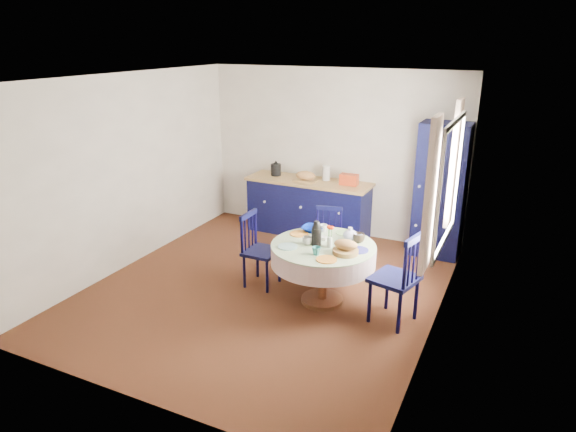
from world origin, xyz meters
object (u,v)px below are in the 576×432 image
at_px(chair_far, 327,240).
at_px(chair_right, 399,278).
at_px(chair_left, 259,249).
at_px(mug_c, 359,238).
at_px(kitchen_counter, 308,206).
at_px(mug_a, 307,240).
at_px(cobalt_bowl, 313,229).
at_px(pantry_cabinet, 440,191).
at_px(mug_b, 316,251).
at_px(mug_d, 324,228).
at_px(dining_table, 324,255).

xyz_separation_m(chair_far, chair_right, (1.15, -0.91, 0.10)).
relative_size(chair_left, mug_c, 6.83).
relative_size(kitchen_counter, mug_a, 16.66).
xyz_separation_m(kitchen_counter, cobalt_bowl, (0.75, -1.62, 0.30)).
bearing_deg(kitchen_counter, cobalt_bowl, -64.42).
bearing_deg(chair_far, pantry_cabinet, 31.33).
xyz_separation_m(mug_b, mug_d, (-0.18, 0.67, 0.00)).
relative_size(mug_d, cobalt_bowl, 0.38).
height_order(chair_right, mug_a, chair_right).
bearing_deg(mug_c, pantry_cabinet, 71.40).
height_order(dining_table, mug_d, dining_table).
bearing_deg(kitchen_counter, mug_c, -50.86).
relative_size(dining_table, mug_c, 8.77).
relative_size(kitchen_counter, mug_b, 20.37).
height_order(mug_b, mug_c, mug_c).
bearing_deg(mug_d, chair_right, -23.73).
bearing_deg(kitchen_counter, pantry_cabinet, 1.97).
distance_m(mug_c, mug_d, 0.50).
bearing_deg(chair_left, chair_right, -95.23).
bearing_deg(kitchen_counter, mug_d, -60.29).
bearing_deg(chair_left, mug_b, -112.51).
bearing_deg(mug_b, mug_d, 105.21).
xyz_separation_m(dining_table, cobalt_bowl, (-0.28, 0.33, 0.15)).
height_order(chair_far, mug_b, chair_far).
distance_m(pantry_cabinet, dining_table, 2.21).
bearing_deg(chair_far, chair_left, -141.91).
bearing_deg(chair_far, kitchen_counter, 110.89).
xyz_separation_m(pantry_cabinet, chair_far, (-1.19, -1.16, -0.50)).
bearing_deg(mug_b, kitchen_counter, 115.12).
distance_m(dining_table, cobalt_bowl, 0.46).
height_order(kitchen_counter, chair_left, kitchen_counter).
distance_m(kitchen_counter, chair_left, 1.87).
bearing_deg(chair_right, mug_d, -99.21).
xyz_separation_m(mug_c, mug_d, (-0.48, 0.13, -0.01)).
xyz_separation_m(kitchen_counter, mug_c, (1.35, -1.71, 0.32)).
bearing_deg(pantry_cabinet, mug_d, -123.05).
distance_m(chair_left, chair_right, 1.76).
xyz_separation_m(chair_right, mug_c, (-0.55, 0.32, 0.24)).
distance_m(chair_left, mug_a, 0.78).
bearing_deg(chair_left, kitchen_counter, 4.53).
height_order(mug_a, mug_c, mug_c).
bearing_deg(mug_a, mug_d, 87.55).
bearing_deg(pantry_cabinet, cobalt_bowl, -125.20).
bearing_deg(chair_far, cobalt_bowl, -102.87).
height_order(pantry_cabinet, chair_far, pantry_cabinet).
height_order(dining_table, mug_b, dining_table).
relative_size(mug_a, cobalt_bowl, 0.45).
distance_m(pantry_cabinet, mug_c, 1.85).
bearing_deg(mug_b, chair_left, 157.37).
bearing_deg(mug_d, kitchen_counter, 118.91).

